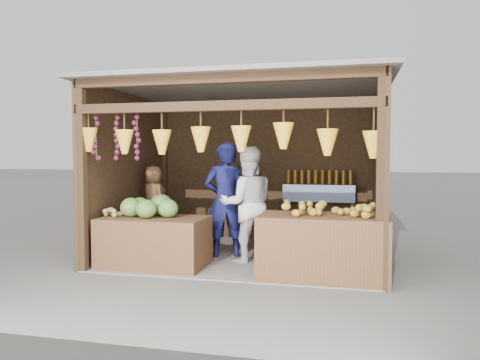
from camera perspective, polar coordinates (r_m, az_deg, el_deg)
name	(u,v)px	position (r m, az deg, el deg)	size (l,w,h in m)	color
ground	(245,257)	(7.42, 0.64, -9.31)	(80.00, 80.00, 0.00)	#514F49
stall_structure	(243,150)	(7.22, 0.31, 3.66)	(4.30, 3.30, 2.66)	slate
back_shelf	(319,196)	(8.41, 9.59, -1.88)	(1.25, 0.32, 1.32)	#382314
counter_left	(154,242)	(6.77, -10.42, -7.48)	(1.47, 0.85, 0.71)	#4D2F19
counter_right	(323,247)	(6.12, 10.08, -8.09)	(1.62, 0.85, 0.82)	#4A2C18
stool	(154,241)	(8.03, -10.45, -7.29)	(0.33, 0.33, 0.31)	black
man_standing	(225,200)	(7.22, -1.81, -2.50)	(0.65, 0.43, 1.78)	#121445
woman_standing	(247,204)	(6.94, 0.89, -2.98)	(0.84, 0.65, 1.72)	silver
vendor_seated	(154,199)	(7.94, -10.49, -2.24)	(0.54, 0.35, 1.11)	brown
melon_pile	(151,206)	(6.75, -10.81, -3.10)	(1.00, 0.50, 0.32)	#235416
tanfruit_pile	(112,212)	(6.96, -15.39, -3.76)	(0.34, 0.40, 0.13)	olive
mango_pile	(330,207)	(6.06, 10.88, -3.23)	(1.40, 0.64, 0.22)	#B85218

